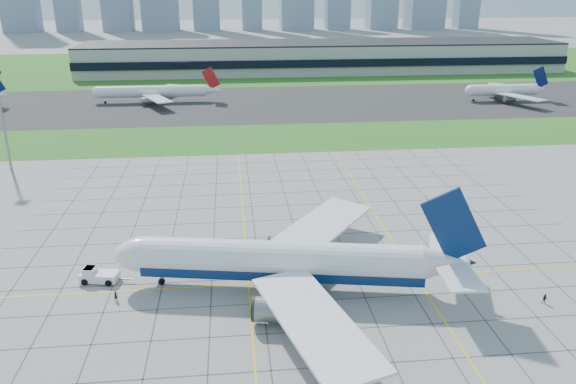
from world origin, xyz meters
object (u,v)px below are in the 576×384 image
object	(u,v)px
pushback_tug	(98,275)
crew_far	(545,299)
light_mast	(1,109)
distant_jet_1	(154,91)
airliner	(284,261)
crew_near	(116,296)
distant_jet_2	(505,90)

from	to	relation	value
pushback_tug	crew_far	world-z (taller)	pushback_tug
crew_far	light_mast	bearing A→B (deg)	167.48
distant_jet_1	crew_far	bearing A→B (deg)	-64.58
airliner	distant_jet_1	bearing A→B (deg)	114.43
pushback_tug	distant_jet_1	xyz separation A→B (m)	(-8.08, 149.29, 3.40)
pushback_tug	crew_near	world-z (taller)	pushback_tug
distant_jet_2	crew_near	bearing A→B (deg)	-132.55
light_mast	airliner	distance (m)	95.90
crew_near	distant_jet_1	xyz separation A→B (m)	(-12.13, 155.83, 3.66)
crew_near	crew_far	world-z (taller)	crew_near
crew_far	distant_jet_2	size ratio (longest dim) A/B	0.04
light_mast	crew_near	world-z (taller)	light_mast
distant_jet_1	light_mast	bearing A→B (deg)	-107.59
airliner	pushback_tug	bearing A→B (deg)	179.82
airliner	crew_far	bearing A→B (deg)	-1.68
pushback_tug	crew_near	xyz separation A→B (m)	(4.05, -6.53, -0.26)
light_mast	crew_far	size ratio (longest dim) A/B	15.87
pushback_tug	crew_near	bearing A→B (deg)	-47.72
airliner	distant_jet_1	xyz separation A→B (m)	(-38.37, 155.02, -0.50)
crew_far	distant_jet_1	bearing A→B (deg)	139.34
crew_near	crew_far	bearing A→B (deg)	-46.04
light_mast	distant_jet_1	size ratio (longest dim) A/B	0.52
airliner	crew_near	xyz separation A→B (m)	(-26.25, -0.81, -4.16)
pushback_tug	distant_jet_1	size ratio (longest dim) A/B	0.18
crew_near	crew_far	size ratio (longest dim) A/B	1.03
pushback_tug	crew_far	size ratio (longest dim) A/B	5.55
crew_near	distant_jet_2	world-z (taller)	distant_jet_2
light_mast	crew_near	distance (m)	81.61
light_mast	crew_near	size ratio (longest dim) A/B	15.40
crew_far	crew_near	bearing A→B (deg)	-162.79
distant_jet_1	distant_jet_2	world-z (taller)	same
crew_far	distant_jet_1	size ratio (longest dim) A/B	0.03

